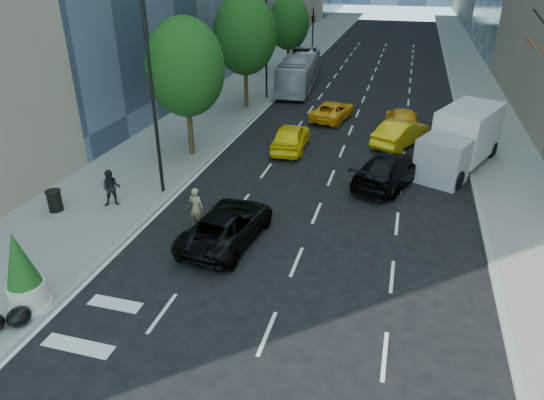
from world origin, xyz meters
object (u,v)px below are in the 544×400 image
(trash_can, at_px, (55,201))
(skateboarder, at_px, (196,210))
(box_truck, at_px, (461,139))
(planter_shrub, at_px, (22,273))
(black_sedan_mercedes, at_px, (389,170))
(city_bus, at_px, (299,71))
(black_sedan_lincoln, at_px, (227,225))

(trash_can, bearing_deg, skateboarder, 3.35)
(box_truck, xyz_separation_m, planter_shrub, (-13.92, -16.27, -0.13))
(black_sedan_mercedes, height_order, city_bus, city_bus)
(box_truck, relative_size, planter_shrub, 2.51)
(black_sedan_lincoln, height_order, planter_shrub, planter_shrub)
(skateboarder, distance_m, planter_shrub, 7.02)
(trash_can, bearing_deg, black_sedan_mercedes, 26.89)
(skateboarder, bearing_deg, box_truck, -130.08)
(black_sedan_lincoln, xyz_separation_m, trash_can, (-8.12, 0.14, -0.10))
(black_sedan_lincoln, bearing_deg, black_sedan_mercedes, -122.73)
(black_sedan_lincoln, bearing_deg, trash_can, 5.37)
(black_sedan_mercedes, distance_m, box_truck, 4.82)
(black_sedan_mercedes, distance_m, trash_can, 15.70)
(skateboarder, relative_size, black_sedan_lincoln, 0.35)
(box_truck, relative_size, trash_can, 7.52)
(city_bus, bearing_deg, skateboarder, -91.45)
(black_sedan_lincoln, bearing_deg, skateboarder, -12.45)
(city_bus, relative_size, trash_can, 11.37)
(box_truck, bearing_deg, city_bus, 152.63)
(box_truck, bearing_deg, planter_shrub, -106.98)
(planter_shrub, bearing_deg, city_bus, 86.70)
(city_bus, xyz_separation_m, box_truck, (12.12, -14.93, 0.13))
(skateboarder, distance_m, box_truck, 14.76)
(black_sedan_mercedes, distance_m, city_bus, 20.17)
(black_sedan_lincoln, bearing_deg, city_bus, -77.37)
(box_truck, distance_m, planter_shrub, 21.41)
(black_sedan_mercedes, height_order, box_truck, box_truck)
(black_sedan_mercedes, bearing_deg, trash_can, 47.36)
(skateboarder, xyz_separation_m, planter_shrub, (-3.06, -6.29, 0.57))
(black_sedan_lincoln, height_order, trash_can, black_sedan_lincoln)
(skateboarder, bearing_deg, trash_can, 10.68)
(skateboarder, relative_size, box_truck, 0.26)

